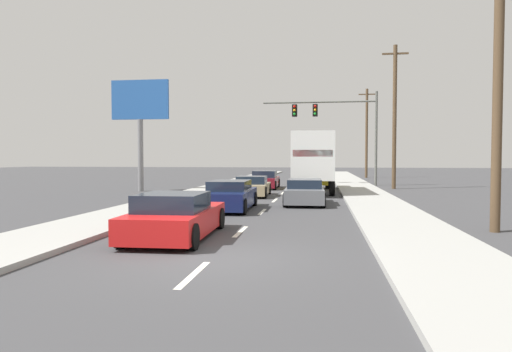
{
  "coord_description": "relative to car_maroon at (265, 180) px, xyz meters",
  "views": [
    {
      "loc": [
        2.36,
        -9.64,
        2.19
      ],
      "look_at": [
        -0.96,
        13.43,
        1.26
      ],
      "focal_mm": 31.83,
      "sensor_mm": 36.0,
      "label": 1
    }
  ],
  "objects": [
    {
      "name": "utility_pole_mid",
      "position": [
        9.11,
        0.8,
        4.6
      ],
      "size": [
        1.8,
        0.28,
        10.09
      ],
      "color": "brown",
      "rests_on": "ground_plane"
    },
    {
      "name": "ground_plane",
      "position": [
        1.65,
        2.33,
        -0.58
      ],
      "size": [
        140.0,
        140.0,
        0.0
      ],
      "primitive_type": "plane",
      "color": "#3D3D3F"
    },
    {
      "name": "utility_pole_far",
      "position": [
        8.94,
        18.88,
        4.44
      ],
      "size": [
        1.8,
        0.28,
        9.76
      ],
      "color": "brown",
      "rests_on": "ground_plane"
    },
    {
      "name": "car_red",
      "position": [
        0.06,
        -20.4,
        -0.01
      ],
      "size": [
        2.1,
        4.46,
        1.25
      ],
      "color": "red",
      "rests_on": "ground_plane"
    },
    {
      "name": "traffic_signal_mast",
      "position": [
        4.65,
        4.35,
        4.81
      ],
      "size": [
        9.03,
        0.69,
        7.41
      ],
      "color": "#595B56",
      "rests_on": "ground_plane"
    },
    {
      "name": "roadside_billboard",
      "position": [
        -7.72,
        -3.96,
        4.54
      ],
      "size": [
        3.85,
        0.36,
        7.26
      ],
      "color": "slate",
      "rests_on": "ground_plane"
    },
    {
      "name": "car_gray",
      "position": [
        3.24,
        -10.8,
        -0.02
      ],
      "size": [
        1.96,
        4.18,
        1.19
      ],
      "color": "slate",
      "rests_on": "ground_plane"
    },
    {
      "name": "car_maroon",
      "position": [
        0.0,
        0.0,
        0.0
      ],
      "size": [
        1.97,
        4.39,
        1.27
      ],
      "color": "maroon",
      "rests_on": "ground_plane"
    },
    {
      "name": "car_navy",
      "position": [
        0.18,
        -13.53,
        -0.0
      ],
      "size": [
        1.97,
        4.49,
        1.23
      ],
      "color": "#141E4C",
      "rests_on": "ground_plane"
    },
    {
      "name": "car_tan",
      "position": [
        0.09,
        -6.67,
        -0.06
      ],
      "size": [
        2.06,
        4.21,
        1.15
      ],
      "color": "tan",
      "rests_on": "ground_plane"
    },
    {
      "name": "box_truck",
      "position": [
        3.44,
        -3.62,
        1.53
      ],
      "size": [
        2.77,
        8.92,
        3.66
      ],
      "color": "white",
      "rests_on": "ground_plane"
    },
    {
      "name": "sidewalk_right",
      "position": [
        6.56,
        -2.67,
        -0.51
      ],
      "size": [
        2.73,
        80.0,
        0.14
      ],
      "primitive_type": "cube",
      "color": "#9E9E99",
      "rests_on": "ground_plane"
    },
    {
      "name": "lane_markings",
      "position": [
        1.65,
        -1.63,
        -0.58
      ],
      "size": [
        0.14,
        57.0,
        0.01
      ],
      "color": "silver",
      "rests_on": "ground_plane"
    },
    {
      "name": "sidewalk_left",
      "position": [
        -3.27,
        -2.67,
        -0.51
      ],
      "size": [
        2.73,
        80.0,
        0.14
      ],
      "primitive_type": "cube",
      "color": "#9E9E99",
      "rests_on": "ground_plane"
    },
    {
      "name": "utility_pole_near",
      "position": [
        9.1,
        -18.13,
        3.92
      ],
      "size": [
        1.8,
        0.28,
        8.74
      ],
      "color": "brown",
      "rests_on": "ground_plane"
    }
  ]
}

